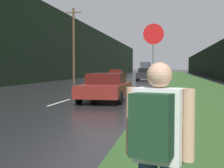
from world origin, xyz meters
name	(u,v)px	position (x,y,z in m)	size (l,w,h in m)	color
grass_verge	(185,81)	(6.87, 40.00, 0.01)	(6.00, 240.00, 0.02)	#2D5123
lane_stripe_c	(60,102)	(0.00, 14.73, 0.00)	(0.12, 3.00, 0.01)	silver
lane_stripe_d	(95,91)	(0.00, 21.73, 0.00)	(0.12, 3.00, 0.01)	silver
treeline_far_side	(77,50)	(-9.87, 50.00, 4.50)	(2.00, 140.00, 9.00)	black
treeline_near_side	(223,60)	(12.87, 50.00, 2.72)	(2.00, 140.00, 5.43)	black
utility_pole_far	(74,44)	(-5.47, 34.30, 4.22)	(1.80, 0.24, 8.18)	#4C3823
stop_sign	(153,58)	(4.40, 12.19, 1.95)	(0.73, 0.07, 3.14)	slate
hitchhiker_with_backpack	(157,149)	(4.88, 3.57, 0.94)	(0.55, 0.47, 1.62)	navy
car_passing_near	(106,87)	(1.94, 15.91, 0.67)	(2.04, 4.64, 1.33)	maroon
car_passing_far	(145,74)	(1.94, 40.78, 0.79)	(2.03, 4.75, 1.58)	black
car_oncoming	(117,75)	(-1.94, 42.02, 0.69)	(1.91, 4.56, 1.39)	maroon
delivery_truck	(146,67)	(-1.94, 92.89, 1.77)	(2.62, 8.62, 3.33)	black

